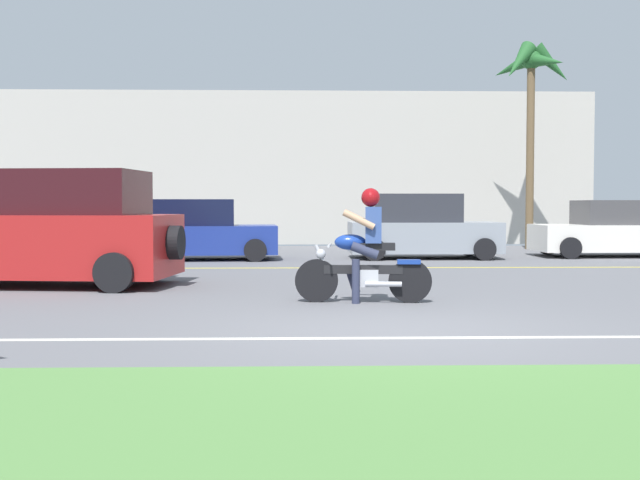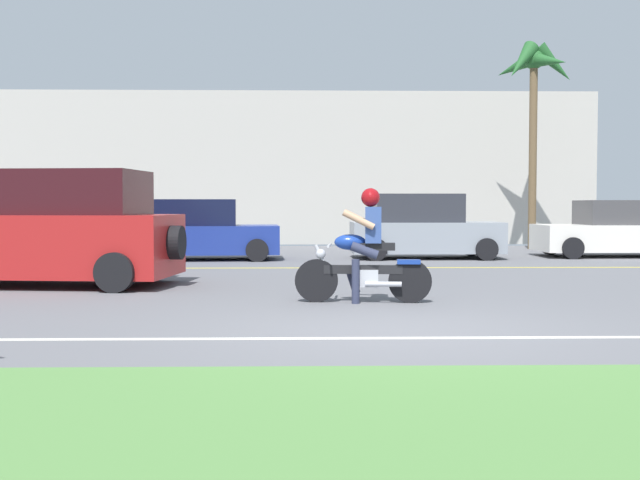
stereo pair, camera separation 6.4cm
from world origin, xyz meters
name	(u,v)px [view 1 (the left image)]	position (x,y,z in m)	size (l,w,h in m)	color
ground	(369,300)	(0.00, 3.00, -0.02)	(56.00, 30.00, 0.04)	slate
grass_median	(478,436)	(0.00, -4.10, 0.03)	(56.00, 3.80, 0.06)	#548442
lane_line_near	(399,338)	(0.00, -0.50, 0.00)	(50.40, 0.12, 0.01)	silver
lane_line_far	(345,268)	(0.00, 8.70, 0.00)	(50.40, 0.12, 0.01)	yellow
motorcyclist	(364,254)	(-0.10, 2.54, 0.69)	(1.94, 0.63, 1.62)	black
suv_nearby	(43,230)	(-5.40, 5.04, 0.96)	(4.81, 2.59, 1.97)	#AD1E1E
parked_car_1	(195,232)	(-3.63, 11.39, 0.71)	(4.08, 2.12, 1.52)	navy
parked_car_2	(421,229)	(2.15, 11.78, 0.77)	(3.85, 1.94, 1.67)	#8C939E
parked_car_3	(618,230)	(7.53, 12.31, 0.71)	(4.26, 2.00, 1.51)	white
palm_tree_0	(532,77)	(6.24, 15.96, 5.34)	(2.50, 2.72, 6.41)	brown
building_far	(296,170)	(-1.08, 21.00, 2.67)	(20.91, 4.00, 5.34)	#BCB7AD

